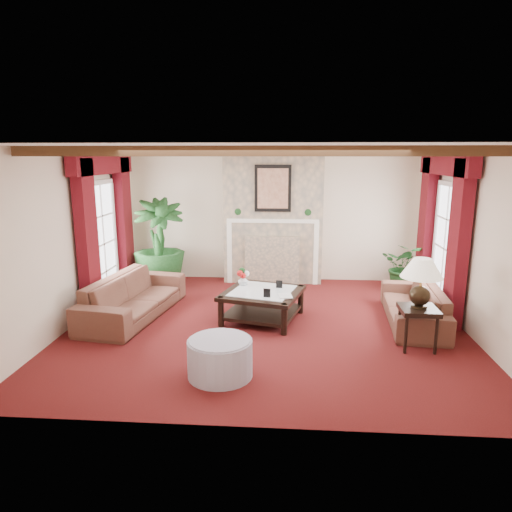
# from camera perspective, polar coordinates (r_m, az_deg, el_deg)

# --- Properties ---
(floor) EXTENTS (6.00, 6.00, 0.00)m
(floor) POSITION_cam_1_polar(r_m,az_deg,el_deg) (7.21, 1.31, -8.59)
(floor) COLOR #3E0D0B
(floor) RESTS_ON ground
(ceiling) EXTENTS (6.00, 6.00, 0.00)m
(ceiling) POSITION_cam_1_polar(r_m,az_deg,el_deg) (6.72, 1.43, 13.41)
(ceiling) COLOR white
(ceiling) RESTS_ON floor
(back_wall) EXTENTS (6.00, 0.02, 2.70)m
(back_wall) POSITION_cam_1_polar(r_m,az_deg,el_deg) (9.55, 2.19, 5.03)
(back_wall) COLOR beige
(back_wall) RESTS_ON ground
(left_wall) EXTENTS (0.02, 5.50, 2.70)m
(left_wall) POSITION_cam_1_polar(r_m,az_deg,el_deg) (7.60, -21.88, 2.18)
(left_wall) COLOR beige
(left_wall) RESTS_ON ground
(right_wall) EXTENTS (0.02, 5.50, 2.70)m
(right_wall) POSITION_cam_1_polar(r_m,az_deg,el_deg) (7.33, 25.49, 1.51)
(right_wall) COLOR beige
(right_wall) RESTS_ON ground
(ceiling_beams) EXTENTS (6.00, 3.00, 0.12)m
(ceiling_beams) POSITION_cam_1_polar(r_m,az_deg,el_deg) (6.72, 1.43, 12.90)
(ceiling_beams) COLOR #3E2513
(ceiling_beams) RESTS_ON ceiling
(fireplace) EXTENTS (2.00, 0.52, 2.70)m
(fireplace) POSITION_cam_1_polar(r_m,az_deg,el_deg) (9.27, 2.21, 13.17)
(fireplace) COLOR tan
(fireplace) RESTS_ON ground
(french_door_left) EXTENTS (0.10, 1.10, 2.16)m
(french_door_left) POSITION_cam_1_polar(r_m,az_deg,el_deg) (8.40, -19.16, 8.67)
(french_door_left) COLOR white
(french_door_left) RESTS_ON ground
(french_door_right) EXTENTS (0.10, 1.10, 2.16)m
(french_door_right) POSITION_cam_1_polar(r_m,az_deg,el_deg) (8.17, 23.30, 8.25)
(french_door_right) COLOR white
(french_door_right) RESTS_ON ground
(curtains_left) EXTENTS (0.20, 2.40, 2.55)m
(curtains_left) POSITION_cam_1_polar(r_m,az_deg,el_deg) (8.35, -18.66, 11.57)
(curtains_left) COLOR #4B0A0E
(curtains_left) RESTS_ON ground
(curtains_right) EXTENTS (0.20, 2.40, 2.55)m
(curtains_right) POSITION_cam_1_polar(r_m,az_deg,el_deg) (8.12, 22.82, 11.25)
(curtains_right) COLOR #4B0A0E
(curtains_right) RESTS_ON ground
(sofa_left) EXTENTS (2.49, 1.36, 0.90)m
(sofa_left) POSITION_cam_1_polar(r_m,az_deg,el_deg) (7.71, -15.09, -4.10)
(sofa_left) COLOR #330E17
(sofa_left) RESTS_ON ground
(sofa_right) EXTENTS (2.11, 0.93, 0.78)m
(sofa_right) POSITION_cam_1_polar(r_m,az_deg,el_deg) (7.61, 19.13, -5.03)
(sofa_right) COLOR #330E17
(sofa_right) RESTS_ON ground
(potted_palm) EXTENTS (2.23, 2.46, 0.99)m
(potted_palm) POSITION_cam_1_polar(r_m,az_deg,el_deg) (9.30, -11.92, -0.80)
(potted_palm) COLOR black
(potted_palm) RESTS_ON ground
(small_plant) EXTENTS (1.66, 1.68, 0.74)m
(small_plant) POSITION_cam_1_polar(r_m,az_deg,el_deg) (9.33, 18.18, -1.91)
(small_plant) COLOR black
(small_plant) RESTS_ON ground
(coffee_table) EXTENTS (1.42, 1.42, 0.47)m
(coffee_table) POSITION_cam_1_polar(r_m,az_deg,el_deg) (7.36, 0.81, -6.17)
(coffee_table) COLOR black
(coffee_table) RESTS_ON ground
(side_table) EXTENTS (0.59, 0.59, 0.58)m
(side_table) POSITION_cam_1_polar(r_m,az_deg,el_deg) (6.67, 19.50, -8.46)
(side_table) COLOR black
(side_table) RESTS_ON ground
(ottoman) EXTENTS (0.78, 0.78, 0.45)m
(ottoman) POSITION_cam_1_polar(r_m,az_deg,el_deg) (5.59, -4.52, -12.63)
(ottoman) COLOR #9492A5
(ottoman) RESTS_ON ground
(table_lamp) EXTENTS (0.55, 0.55, 0.70)m
(table_lamp) POSITION_cam_1_polar(r_m,az_deg,el_deg) (6.48, 19.91, -3.15)
(table_lamp) COLOR black
(table_lamp) RESTS_ON side_table
(flower_vase) EXTENTS (0.22, 0.23, 0.17)m
(flower_vase) POSITION_cam_1_polar(r_m,az_deg,el_deg) (7.57, -1.64, -3.09)
(flower_vase) COLOR silver
(flower_vase) RESTS_ON coffee_table
(book) EXTENTS (0.21, 0.08, 0.27)m
(book) POSITION_cam_1_polar(r_m,az_deg,el_deg) (6.96, 2.88, -4.05)
(book) COLOR black
(book) RESTS_ON coffee_table
(photo_frame_a) EXTENTS (0.11, 0.04, 0.14)m
(photo_frame_a) POSITION_cam_1_polar(r_m,az_deg,el_deg) (6.93, 1.38, -4.68)
(photo_frame_a) COLOR black
(photo_frame_a) RESTS_ON coffee_table
(photo_frame_b) EXTENTS (0.10, 0.03, 0.13)m
(photo_frame_b) POSITION_cam_1_polar(r_m,az_deg,el_deg) (7.41, 2.92, -3.58)
(photo_frame_b) COLOR black
(photo_frame_b) RESTS_ON coffee_table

